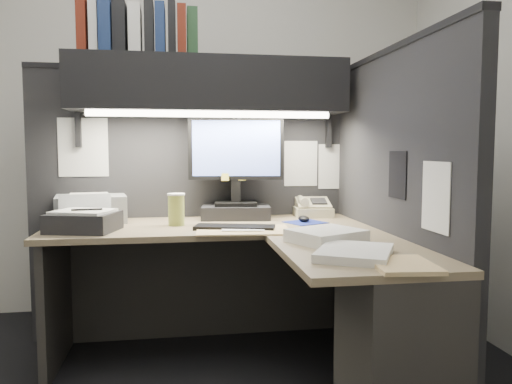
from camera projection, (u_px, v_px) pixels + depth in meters
wall_back at (185, 120)px, 3.56m from camera, size 3.50×0.04×2.70m
partition_back at (193, 205)px, 3.06m from camera, size 1.90×0.06×1.60m
partition_right at (391, 218)px, 2.47m from camera, size 0.06×1.50×1.60m
desk at (289, 305)px, 2.23m from camera, size 1.70×1.53×0.73m
overhead_shelf at (209, 86)px, 2.83m from camera, size 1.55×0.34×0.30m
task_light_tube at (211, 114)px, 2.71m from camera, size 1.32×0.04×0.04m
monitor at (236, 179)px, 2.92m from camera, size 0.55×0.29×0.60m
keyboard at (235, 227)px, 2.55m from camera, size 0.43×0.24×0.02m
mousepad at (305, 222)px, 2.78m from camera, size 0.25×0.24×0.00m
mouse at (304, 219)px, 2.79m from camera, size 0.07×0.10×0.03m
telephone at (313, 209)px, 3.05m from camera, size 0.24×0.25×0.09m
coffee_cup at (176, 210)px, 2.67m from camera, size 0.09×0.09×0.16m
printer at (91, 208)px, 2.82m from camera, size 0.42×0.38×0.15m
notebook_stack at (84, 222)px, 2.48m from camera, size 0.37×0.33×0.09m
open_folder at (243, 230)px, 2.50m from camera, size 0.49×0.34×0.01m
paper_stack_a at (326, 236)px, 2.19m from camera, size 0.37×0.35×0.06m
paper_stack_b at (355, 253)px, 1.89m from camera, size 0.39×0.41×0.03m
manila_stack at (403, 265)px, 1.73m from camera, size 0.23×0.29×0.02m
binder_row at (138, 31)px, 2.74m from camera, size 0.64×0.26×0.30m
pinned_papers at (266, 165)px, 2.73m from camera, size 1.76×1.31×0.51m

